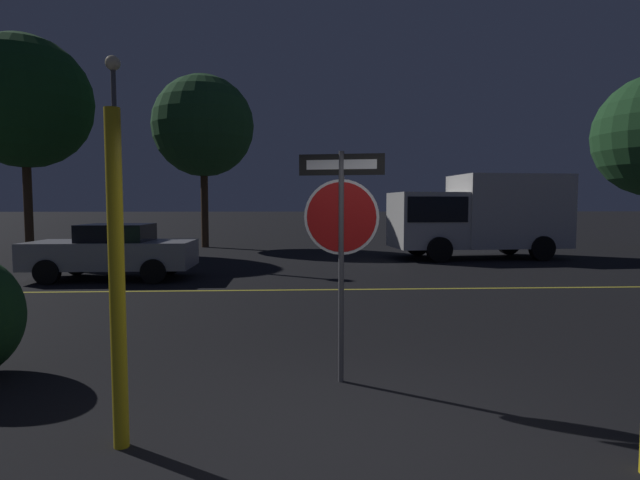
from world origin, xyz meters
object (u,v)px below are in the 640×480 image
(tree_1, at_px, (203,126))
(street_lamp, at_px, (115,125))
(delivery_truck, at_px, (477,214))
(passing_car_2, at_px, (113,251))
(yellow_pole_left, at_px, (117,281))
(tree_0, at_px, (24,102))
(stop_sign, at_px, (341,220))

(tree_1, bearing_deg, street_lamp, -109.71)
(delivery_truck, height_order, street_lamp, street_lamp)
(passing_car_2, bearing_deg, tree_1, -4.00)
(yellow_pole_left, relative_size, tree_0, 0.31)
(delivery_truck, height_order, tree_1, tree_1)
(stop_sign, height_order, delivery_truck, delivery_truck)
(yellow_pole_left, distance_m, delivery_truck, 15.58)
(delivery_truck, xyz_separation_m, tree_1, (-10.44, 5.04, 3.75))
(stop_sign, height_order, passing_car_2, stop_sign)
(stop_sign, height_order, tree_1, tree_1)
(stop_sign, distance_m, delivery_truck, 13.51)
(yellow_pole_left, height_order, street_lamp, street_lamp)
(passing_car_2, xyz_separation_m, street_lamp, (-1.30, 4.09, 3.81))
(passing_car_2, height_order, street_lamp, street_lamp)
(delivery_truck, relative_size, street_lamp, 0.91)
(passing_car_2, height_order, tree_1, tree_1)
(stop_sign, height_order, street_lamp, street_lamp)
(yellow_pole_left, relative_size, tree_1, 0.35)
(delivery_truck, height_order, tree_0, tree_0)
(passing_car_2, distance_m, tree_1, 10.57)
(yellow_pole_left, bearing_deg, tree_1, 98.00)
(stop_sign, xyz_separation_m, delivery_truck, (5.99, 12.11, -0.17))
(passing_car_2, height_order, tree_0, tree_0)
(passing_car_2, bearing_deg, yellow_pole_left, -160.42)
(tree_0, bearing_deg, tree_1, 20.91)
(yellow_pole_left, relative_size, passing_car_2, 0.64)
(street_lamp, distance_m, tree_1, 5.80)
(yellow_pole_left, relative_size, street_lamp, 0.39)
(street_lamp, height_order, tree_0, tree_0)
(stop_sign, xyz_separation_m, tree_1, (-4.46, 17.15, 3.58))
(tree_0, relative_size, tree_1, 1.11)
(tree_1, bearing_deg, tree_0, -159.09)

